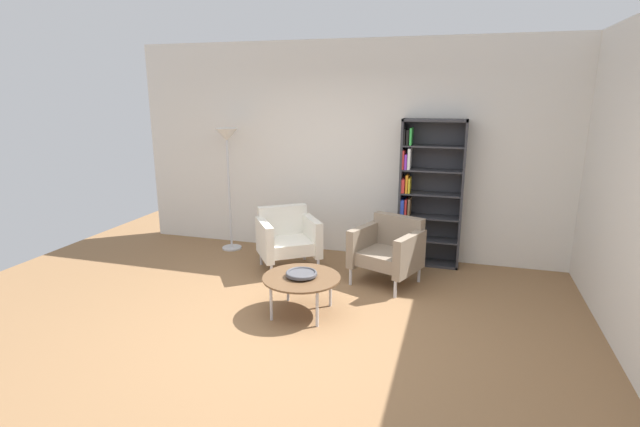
# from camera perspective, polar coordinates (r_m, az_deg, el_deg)

# --- Properties ---
(ground_plane) EXTENTS (8.32, 8.32, 0.00)m
(ground_plane) POSITION_cam_1_polar(r_m,az_deg,el_deg) (4.75, -2.58, -13.66)
(ground_plane) COLOR olive
(plaster_back_panel) EXTENTS (6.40, 0.12, 2.90)m
(plaster_back_panel) POSITION_cam_1_polar(r_m,az_deg,el_deg) (6.61, 4.35, 7.52)
(plaster_back_panel) COLOR silver
(plaster_back_panel) RESTS_ON ground_plane
(bookshelf_tall) EXTENTS (0.80, 0.30, 1.90)m
(bookshelf_tall) POSITION_cam_1_polar(r_m,az_deg,el_deg) (6.36, 12.49, 2.12)
(bookshelf_tall) COLOR #333338
(bookshelf_tall) RESTS_ON ground_plane
(coffee_table_low) EXTENTS (0.80, 0.80, 0.40)m
(coffee_table_low) POSITION_cam_1_polar(r_m,az_deg,el_deg) (4.92, -2.22, -7.85)
(coffee_table_low) COLOR brown
(coffee_table_low) RESTS_ON ground_plane
(decorative_bowl) EXTENTS (0.32, 0.32, 0.05)m
(decorative_bowl) POSITION_cam_1_polar(r_m,az_deg,el_deg) (4.90, -2.22, -7.16)
(decorative_bowl) COLOR #4C4C51
(decorative_bowl) RESTS_ON coffee_table_low
(armchair_near_window) EXTENTS (0.90, 0.86, 0.78)m
(armchair_near_window) POSITION_cam_1_polar(r_m,az_deg,el_deg) (5.75, 8.19, -4.20)
(armchair_near_window) COLOR gray
(armchair_near_window) RESTS_ON ground_plane
(armchair_by_bookshelf) EXTENTS (0.95, 0.93, 0.78)m
(armchair_by_bookshelf) POSITION_cam_1_polar(r_m,az_deg,el_deg) (6.16, -3.93, -2.84)
(armchair_by_bookshelf) COLOR white
(armchair_by_bookshelf) RESTS_ON ground_plane
(floor_lamp_torchiere) EXTENTS (0.32, 0.32, 1.74)m
(floor_lamp_torchiere) POSITION_cam_1_polar(r_m,az_deg,el_deg) (6.83, -11.00, 7.50)
(floor_lamp_torchiere) COLOR silver
(floor_lamp_torchiere) RESTS_ON ground_plane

